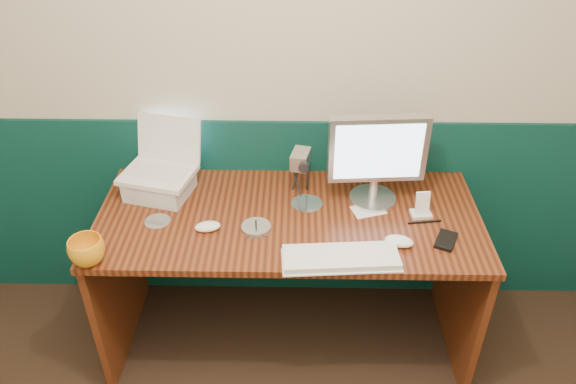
{
  "coord_description": "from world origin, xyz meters",
  "views": [
    {
      "loc": [
        0.14,
        -0.49,
        2.15
      ],
      "look_at": [
        0.11,
        1.23,
        0.97
      ],
      "focal_mm": 35.0,
      "sensor_mm": 36.0,
      "label": 1
    }
  ],
  "objects_px": {
    "keyboard": "(341,258)",
    "desk": "(289,281)",
    "laptop": "(154,152)",
    "mug": "(87,251)",
    "monitor": "(376,160)",
    "camcorder": "(300,170)"
  },
  "relations": [
    {
      "from": "keyboard",
      "to": "mug",
      "type": "distance_m",
      "value": 0.94
    },
    {
      "from": "keyboard",
      "to": "desk",
      "type": "bearing_deg",
      "value": 121.02
    },
    {
      "from": "monitor",
      "to": "keyboard",
      "type": "height_order",
      "value": "monitor"
    },
    {
      "from": "keyboard",
      "to": "laptop",
      "type": "bearing_deg",
      "value": 146.36
    },
    {
      "from": "desk",
      "to": "camcorder",
      "type": "relative_size",
      "value": 7.19
    },
    {
      "from": "laptop",
      "to": "camcorder",
      "type": "relative_size",
      "value": 1.33
    },
    {
      "from": "desk",
      "to": "keyboard",
      "type": "bearing_deg",
      "value": -54.74
    },
    {
      "from": "laptop",
      "to": "keyboard",
      "type": "distance_m",
      "value": 0.9
    },
    {
      "from": "monitor",
      "to": "mug",
      "type": "xyz_separation_m",
      "value": [
        -1.1,
        -0.42,
        -0.15
      ]
    },
    {
      "from": "monitor",
      "to": "camcorder",
      "type": "xyz_separation_m",
      "value": [
        -0.31,
        0.06,
        -0.09
      ]
    },
    {
      "from": "keyboard",
      "to": "mug",
      "type": "xyz_separation_m",
      "value": [
        -0.94,
        -0.02,
        0.04
      ]
    },
    {
      "from": "laptop",
      "to": "keyboard",
      "type": "height_order",
      "value": "laptop"
    },
    {
      "from": "laptop",
      "to": "keyboard",
      "type": "xyz_separation_m",
      "value": [
        0.77,
        -0.43,
        -0.2
      ]
    },
    {
      "from": "desk",
      "to": "monitor",
      "type": "relative_size",
      "value": 3.96
    },
    {
      "from": "keyboard",
      "to": "camcorder",
      "type": "xyz_separation_m",
      "value": [
        -0.15,
        0.46,
        0.1
      ]
    },
    {
      "from": "desk",
      "to": "camcorder",
      "type": "distance_m",
      "value": 0.52
    },
    {
      "from": "desk",
      "to": "laptop",
      "type": "height_order",
      "value": "laptop"
    },
    {
      "from": "mug",
      "to": "desk",
      "type": "bearing_deg",
      "value": 22.49
    },
    {
      "from": "keyboard",
      "to": "mug",
      "type": "height_order",
      "value": "mug"
    },
    {
      "from": "monitor",
      "to": "keyboard",
      "type": "distance_m",
      "value": 0.47
    },
    {
      "from": "laptop",
      "to": "mug",
      "type": "height_order",
      "value": "laptop"
    },
    {
      "from": "monitor",
      "to": "desk",
      "type": "bearing_deg",
      "value": -166.27
    }
  ]
}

